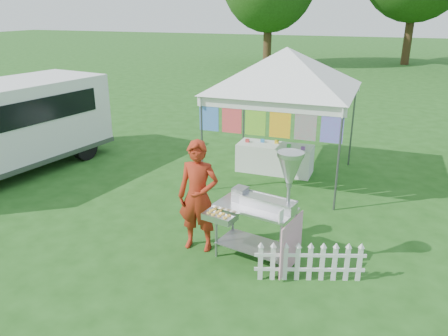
% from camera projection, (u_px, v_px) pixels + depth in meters
% --- Properties ---
extents(ground, '(120.00, 120.00, 0.00)m').
position_uv_depth(ground, '(232.00, 247.00, 7.34)').
color(ground, '#1D4B15').
rests_on(ground, ground).
extents(canopy_main, '(4.24, 4.24, 3.45)m').
position_uv_depth(canopy_main, '(287.00, 47.00, 9.38)').
color(canopy_main, '#59595E').
rests_on(canopy_main, ground).
extents(donut_cart, '(1.48, 0.92, 1.88)m').
position_uv_depth(donut_cart, '(267.00, 199.00, 6.52)').
color(donut_cart, gray).
rests_on(donut_cart, ground).
extents(vendor, '(0.72, 0.50, 1.86)m').
position_uv_depth(vendor, '(198.00, 196.00, 7.03)').
color(vendor, maroon).
rests_on(vendor, ground).
extents(cargo_van, '(2.89, 5.41, 2.14)m').
position_uv_depth(cargo_van, '(7.00, 125.00, 10.42)').
color(cargo_van, white).
rests_on(cargo_van, ground).
extents(picket_fence, '(1.54, 0.56, 0.56)m').
position_uv_depth(picket_fence, '(310.00, 263.00, 6.36)').
color(picket_fence, white).
rests_on(picket_fence, ground).
extents(display_table, '(1.80, 0.70, 0.68)m').
position_uv_depth(display_table, '(275.00, 158.00, 10.63)').
color(display_table, white).
rests_on(display_table, ground).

